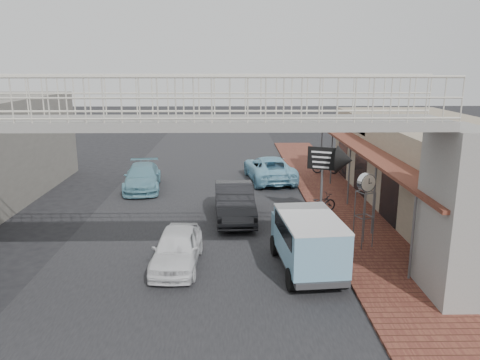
{
  "coord_description": "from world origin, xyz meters",
  "views": [
    {
      "loc": [
        1.36,
        -16.4,
        6.64
      ],
      "look_at": [
        1.7,
        3.06,
        1.8
      ],
      "focal_mm": 35.0,
      "sensor_mm": 36.0,
      "label": 1
    }
  ],
  "objects_px": {
    "motorcycle_far": "(326,166)",
    "street_clock": "(366,186)",
    "angkot_curb": "(269,169)",
    "arrow_sign": "(342,161)",
    "angkot_far": "(142,177)",
    "angkot_van": "(308,236)",
    "white_hatchback": "(177,248)",
    "motorcycle_near": "(319,203)",
    "dark_sedan": "(234,202)"
  },
  "relations": [
    {
      "from": "angkot_curb",
      "to": "angkot_far",
      "type": "relative_size",
      "value": 1.14
    },
    {
      "from": "angkot_far",
      "to": "arrow_sign",
      "type": "relative_size",
      "value": 1.41
    },
    {
      "from": "angkot_curb",
      "to": "arrow_sign",
      "type": "height_order",
      "value": "arrow_sign"
    },
    {
      "from": "dark_sedan",
      "to": "street_clock",
      "type": "relative_size",
      "value": 1.69
    },
    {
      "from": "street_clock",
      "to": "angkot_far",
      "type": "bearing_deg",
      "value": 113.54
    },
    {
      "from": "white_hatchback",
      "to": "angkot_van",
      "type": "distance_m",
      "value": 4.38
    },
    {
      "from": "dark_sedan",
      "to": "street_clock",
      "type": "bearing_deg",
      "value": -40.0
    },
    {
      "from": "white_hatchback",
      "to": "dark_sedan",
      "type": "height_order",
      "value": "dark_sedan"
    },
    {
      "from": "motorcycle_far",
      "to": "street_clock",
      "type": "height_order",
      "value": "street_clock"
    },
    {
      "from": "white_hatchback",
      "to": "arrow_sign",
      "type": "bearing_deg",
      "value": 35.46
    },
    {
      "from": "white_hatchback",
      "to": "angkot_far",
      "type": "distance_m",
      "value": 10.5
    },
    {
      "from": "white_hatchback",
      "to": "dark_sedan",
      "type": "bearing_deg",
      "value": 70.25
    },
    {
      "from": "white_hatchback",
      "to": "street_clock",
      "type": "relative_size",
      "value": 1.36
    },
    {
      "from": "white_hatchback",
      "to": "angkot_curb",
      "type": "xyz_separation_m",
      "value": [
        4.04,
        11.83,
        0.09
      ]
    },
    {
      "from": "white_hatchback",
      "to": "motorcycle_near",
      "type": "bearing_deg",
      "value": 45.25
    },
    {
      "from": "white_hatchback",
      "to": "angkot_van",
      "type": "bearing_deg",
      "value": -4.64
    },
    {
      "from": "angkot_far",
      "to": "motorcycle_far",
      "type": "distance_m",
      "value": 11.07
    },
    {
      "from": "angkot_far",
      "to": "angkot_van",
      "type": "distance_m",
      "value": 12.86
    },
    {
      "from": "motorcycle_far",
      "to": "motorcycle_near",
      "type": "bearing_deg",
      "value": 178.16
    },
    {
      "from": "dark_sedan",
      "to": "angkot_van",
      "type": "distance_m",
      "value": 5.94
    },
    {
      "from": "white_hatchback",
      "to": "angkot_far",
      "type": "xyz_separation_m",
      "value": [
        -3.01,
        10.06,
        0.03
      ]
    },
    {
      "from": "street_clock",
      "to": "arrow_sign",
      "type": "relative_size",
      "value": 0.84
    },
    {
      "from": "motorcycle_far",
      "to": "angkot_van",
      "type": "bearing_deg",
      "value": 177.81
    },
    {
      "from": "dark_sedan",
      "to": "angkot_curb",
      "type": "distance_m",
      "value": 7.2
    },
    {
      "from": "dark_sedan",
      "to": "angkot_van",
      "type": "height_order",
      "value": "angkot_van"
    },
    {
      "from": "dark_sedan",
      "to": "arrow_sign",
      "type": "distance_m",
      "value": 4.93
    },
    {
      "from": "white_hatchback",
      "to": "street_clock",
      "type": "height_order",
      "value": "street_clock"
    },
    {
      "from": "white_hatchback",
      "to": "motorcycle_near",
      "type": "height_order",
      "value": "white_hatchback"
    },
    {
      "from": "motorcycle_far",
      "to": "angkot_curb",
      "type": "bearing_deg",
      "value": 122.0
    },
    {
      "from": "motorcycle_near",
      "to": "street_clock",
      "type": "height_order",
      "value": "street_clock"
    },
    {
      "from": "motorcycle_far",
      "to": "street_clock",
      "type": "xyz_separation_m",
      "value": [
        -0.94,
        -11.76,
        1.79
      ]
    },
    {
      "from": "angkot_far",
      "to": "street_clock",
      "type": "relative_size",
      "value": 1.66
    },
    {
      "from": "motorcycle_near",
      "to": "arrow_sign",
      "type": "bearing_deg",
      "value": -173.35
    },
    {
      "from": "motorcycle_near",
      "to": "street_clock",
      "type": "relative_size",
      "value": 0.6
    },
    {
      "from": "angkot_van",
      "to": "dark_sedan",
      "type": "bearing_deg",
      "value": 108.14
    },
    {
      "from": "angkot_far",
      "to": "motorcycle_far",
      "type": "relative_size",
      "value": 2.79
    },
    {
      "from": "angkot_curb",
      "to": "angkot_far",
      "type": "distance_m",
      "value": 7.26
    },
    {
      "from": "angkot_curb",
      "to": "arrow_sign",
      "type": "xyz_separation_m",
      "value": [
        2.4,
        -7.57,
        2.01
      ]
    },
    {
      "from": "arrow_sign",
      "to": "angkot_curb",
      "type": "bearing_deg",
      "value": 129.29
    },
    {
      "from": "motorcycle_near",
      "to": "arrow_sign",
      "type": "distance_m",
      "value": 2.59
    },
    {
      "from": "angkot_van",
      "to": "street_clock",
      "type": "height_order",
      "value": "street_clock"
    },
    {
      "from": "angkot_curb",
      "to": "angkot_far",
      "type": "bearing_deg",
      "value": 6.72
    },
    {
      "from": "angkot_van",
      "to": "motorcycle_near",
      "type": "xyz_separation_m",
      "value": [
        1.49,
        5.96,
        -0.7
      ]
    },
    {
      "from": "angkot_far",
      "to": "street_clock",
      "type": "xyz_separation_m",
      "value": [
        9.68,
        -8.65,
        1.72
      ]
    },
    {
      "from": "motorcycle_far",
      "to": "white_hatchback",
      "type": "bearing_deg",
      "value": 161.39
    },
    {
      "from": "dark_sedan",
      "to": "angkot_far",
      "type": "distance_m",
      "value": 7.14
    },
    {
      "from": "angkot_curb",
      "to": "arrow_sign",
      "type": "distance_m",
      "value": 8.19
    },
    {
      "from": "angkot_curb",
      "to": "arrow_sign",
      "type": "bearing_deg",
      "value": 100.19
    },
    {
      "from": "angkot_far",
      "to": "motorcycle_near",
      "type": "relative_size",
      "value": 2.76
    },
    {
      "from": "dark_sedan",
      "to": "angkot_far",
      "type": "height_order",
      "value": "dark_sedan"
    }
  ]
}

